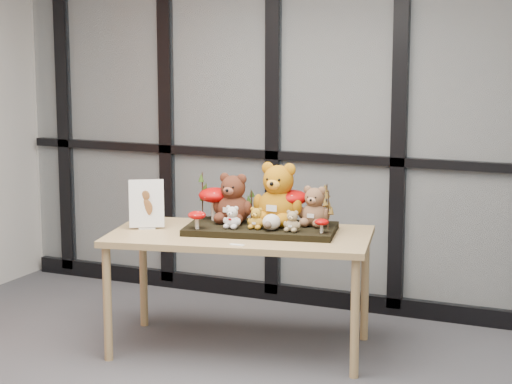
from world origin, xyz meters
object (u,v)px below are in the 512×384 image
at_px(diorama_tray, 261,229).
at_px(plush_cream_hedgehog, 271,221).
at_px(bear_pooh_yellow, 279,190).
at_px(bear_small_yellow, 256,217).
at_px(mushroom_back_left, 215,202).
at_px(mushroom_back_right, 291,205).
at_px(mushroom_front_right, 322,225).
at_px(display_table, 240,244).
at_px(bear_tan_back, 315,204).
at_px(mushroom_front_left, 197,219).
at_px(bear_beige_small, 292,220).
at_px(bear_white_bow, 232,216).
at_px(bear_brown_medium, 233,195).
at_px(sign_holder, 146,206).

bearing_deg(diorama_tray, plush_cream_hedgehog, -53.28).
bearing_deg(bear_pooh_yellow, bear_small_yellow, -120.92).
xyz_separation_m(bear_pooh_yellow, bear_small_yellow, (-0.06, -0.19, -0.13)).
relative_size(mushroom_back_left, mushroom_back_right, 0.98).
xyz_separation_m(bear_small_yellow, mushroom_front_right, (0.39, 0.04, -0.02)).
bearing_deg(display_table, bear_small_yellow, -16.28).
height_order(bear_tan_back, mushroom_front_left, bear_tan_back).
bearing_deg(diorama_tray, bear_beige_small, -30.55).
height_order(diorama_tray, bear_small_yellow, bear_small_yellow).
xyz_separation_m(bear_white_bow, mushroom_front_left, (-0.18, -0.10, -0.02)).
height_order(diorama_tray, bear_white_bow, bear_white_bow).
height_order(display_table, bear_pooh_yellow, bear_pooh_yellow).
xyz_separation_m(plush_cream_hedgehog, mushroom_front_left, (-0.41, -0.14, 0.01)).
relative_size(diorama_tray, bear_pooh_yellow, 2.16).
bearing_deg(bear_brown_medium, plush_cream_hedgehog, -33.48).
bearing_deg(plush_cream_hedgehog, sign_holder, 174.78).
distance_m(mushroom_back_left, mushroom_back_right, 0.48).
distance_m(bear_white_bow, bear_beige_small, 0.36).
distance_m(diorama_tray, mushroom_front_right, 0.41).
distance_m(bear_beige_small, sign_holder, 0.91).
distance_m(bear_beige_small, mushroom_back_right, 0.23).
xyz_separation_m(bear_brown_medium, bear_white_bow, (0.07, -0.16, -0.09)).
height_order(bear_small_yellow, mushroom_back_right, mushroom_back_right).
relative_size(bear_white_bow, bear_beige_small, 1.08).
relative_size(bear_beige_small, mushroom_front_left, 1.18).
distance_m(diorama_tray, mushroom_back_left, 0.36).
relative_size(plush_cream_hedgehog, mushroom_front_left, 0.90).
distance_m(display_table, diorama_tray, 0.15).
xyz_separation_m(bear_pooh_yellow, mushroom_front_left, (-0.38, -0.33, -0.15)).
bearing_deg(bear_beige_small, mushroom_front_left, -176.05).
xyz_separation_m(bear_pooh_yellow, bear_white_bow, (-0.20, -0.23, -0.13)).
bearing_deg(bear_white_bow, mushroom_back_right, 33.12).
bearing_deg(display_table, mushroom_front_left, -156.29).
relative_size(diorama_tray, mushroom_back_left, 4.00).
xyz_separation_m(mushroom_back_right, mushroom_front_left, (-0.45, -0.37, -0.05)).
bearing_deg(mushroom_front_left, mushroom_back_right, 39.73).
bearing_deg(mushroom_back_left, display_table, -28.96).
bearing_deg(mushroom_back_right, sign_holder, -158.01).
distance_m(display_table, bear_pooh_yellow, 0.40).
relative_size(mushroom_front_right, sign_holder, 0.31).
relative_size(display_table, mushroom_front_left, 14.30).
relative_size(bear_tan_back, sign_holder, 0.88).
height_order(display_table, mushroom_front_right, mushroom_front_right).
bearing_deg(bear_white_bow, mushroom_front_left, -163.79).
bearing_deg(diorama_tray, mushroom_back_left, 159.57).
xyz_separation_m(bear_beige_small, mushroom_back_right, (-0.09, 0.21, 0.04)).
distance_m(mushroom_front_left, mushroom_front_right, 0.73).
bearing_deg(plush_cream_hedgehog, mushroom_back_left, 150.04).
xyz_separation_m(bear_white_bow, mushroom_back_right, (0.26, 0.27, 0.04)).
distance_m(bear_small_yellow, bear_white_bow, 0.14).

